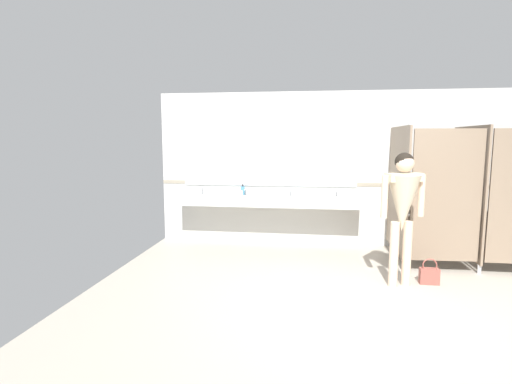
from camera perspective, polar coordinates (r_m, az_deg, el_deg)
name	(u,v)px	position (r m, az deg, el deg)	size (l,w,h in m)	color
ground_plane	(391,322)	(4.53, 18.66, -17.13)	(7.01, 6.31, 0.10)	#B2A899
wall_back	(362,169)	(7.03, 14.82, 3.16)	(7.01, 0.12, 2.61)	silver
wall_back_tile_band	(361,185)	(6.99, 14.81, 1.03)	(7.01, 0.01, 0.06)	#9E937F
vanity_counter	(267,209)	(6.83, 1.60, -2.41)	(3.11, 0.58, 0.97)	silver
mirror_panel	(269,150)	(6.94, 1.83, 5.98)	(3.01, 0.02, 1.24)	silver
bathroom_stalls	(473,192)	(6.48, 28.52, 0.02)	(2.04, 1.34, 2.04)	#84705B
person_standing	(403,203)	(5.17, 20.20, -1.44)	(0.55, 0.52, 1.65)	beige
handbag	(429,275)	(5.58, 23.47, -10.82)	(0.23, 0.10, 0.33)	#934C42
soap_dispenser	(243,190)	(6.93, -1.91, 0.24)	(0.07, 0.07, 0.18)	teal
paper_cup	(241,194)	(6.67, -2.21, -0.26)	(0.07, 0.07, 0.11)	white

